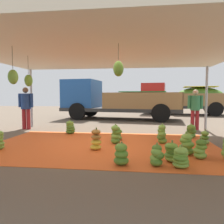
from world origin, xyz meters
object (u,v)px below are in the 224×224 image
at_px(worker_1, 195,106).
at_px(worker_0, 26,105).
at_px(banana_bunch_6, 187,145).
at_px(banana_bunch_13, 181,158).
at_px(banana_bunch_7, 96,140).
at_px(banana_bunch_14, 205,138).
at_px(banana_bunch_0, 157,156).
at_px(banana_bunch_3, 200,149).
at_px(banana_bunch_15, 161,134).
at_px(banana_bunch_1, 191,132).
at_px(cargo_truck_main, 115,100).
at_px(banana_bunch_9, 121,155).
at_px(banana_bunch_2, 117,134).
at_px(banana_bunch_12, 70,128).
at_px(banana_bunch_8, 172,153).
at_px(cargo_truck_far, 182,98).
at_px(banana_bunch_10, 162,135).
at_px(banana_bunch_5, 116,135).

bearing_deg(worker_1, worker_0, -174.44).
relative_size(banana_bunch_6, banana_bunch_13, 1.17).
relative_size(banana_bunch_7, banana_bunch_14, 1.33).
bearing_deg(banana_bunch_14, banana_bunch_6, -122.86).
distance_m(banana_bunch_0, banana_bunch_3, 1.18).
relative_size(banana_bunch_15, worker_0, 0.25).
height_order(banana_bunch_3, banana_bunch_6, banana_bunch_6).
height_order(banana_bunch_1, cargo_truck_main, cargo_truck_main).
bearing_deg(banana_bunch_9, cargo_truck_main, 96.77).
bearing_deg(banana_bunch_0, banana_bunch_14, 53.73).
height_order(banana_bunch_2, worker_1, worker_1).
relative_size(banana_bunch_3, banana_bunch_15, 1.10).
xyz_separation_m(banana_bunch_2, banana_bunch_13, (1.48, -2.44, -0.01)).
relative_size(worker_0, worker_1, 1.06).
xyz_separation_m(banana_bunch_9, banana_bunch_13, (1.15, -0.06, -0.01)).
xyz_separation_m(banana_bunch_6, banana_bunch_13, (-0.33, -1.00, -0.04)).
relative_size(banana_bunch_0, banana_bunch_6, 0.87).
height_order(banana_bunch_12, banana_bunch_15, banana_bunch_12).
bearing_deg(banana_bunch_1, banana_bunch_3, -98.93).
bearing_deg(banana_bunch_6, banana_bunch_8, -125.60).
xyz_separation_m(banana_bunch_13, banana_bunch_15, (-0.06, 2.69, -0.01)).
bearing_deg(banana_bunch_8, banana_bunch_6, 54.40).
distance_m(banana_bunch_9, banana_bunch_14, 3.09).
distance_m(banana_bunch_1, cargo_truck_far, 9.83).
xyz_separation_m(banana_bunch_2, banana_bunch_6, (1.81, -1.44, 0.03)).
distance_m(banana_bunch_1, banana_bunch_10, 1.43).
height_order(banana_bunch_2, banana_bunch_15, banana_bunch_2).
height_order(banana_bunch_1, banana_bunch_10, banana_bunch_10).
relative_size(banana_bunch_10, banana_bunch_13, 1.29).
bearing_deg(cargo_truck_main, banana_bunch_7, -87.74).
bearing_deg(banana_bunch_8, banana_bunch_12, 136.95).
relative_size(banana_bunch_2, banana_bunch_12, 0.92).
distance_m(banana_bunch_2, cargo_truck_far, 11.10).
height_order(banana_bunch_14, banana_bunch_15, banana_bunch_14).
height_order(banana_bunch_5, cargo_truck_main, cargo_truck_main).
height_order(banana_bunch_13, banana_bunch_14, banana_bunch_13).
xyz_separation_m(banana_bunch_7, banana_bunch_10, (1.77, 0.93, 0.02)).
bearing_deg(banana_bunch_8, worker_1, 70.29).
bearing_deg(banana_bunch_1, banana_bunch_13, -106.76).
distance_m(banana_bunch_12, banana_bunch_15, 3.29).
xyz_separation_m(banana_bunch_8, banana_bunch_14, (1.19, 1.77, -0.01)).
distance_m(banana_bunch_1, banana_bunch_9, 3.68).
bearing_deg(banana_bunch_0, banana_bunch_12, 130.63).
bearing_deg(banana_bunch_13, cargo_truck_far, 78.69).
bearing_deg(worker_1, banana_bunch_10, -120.38).
bearing_deg(worker_1, banana_bunch_12, -162.16).
height_order(banana_bunch_6, banana_bunch_13, banana_bunch_6).
distance_m(banana_bunch_8, banana_bunch_13, 0.42).
distance_m(banana_bunch_6, banana_bunch_8, 0.73).
bearing_deg(banana_bunch_3, banana_bunch_7, 168.65).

